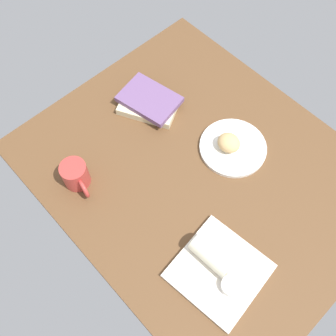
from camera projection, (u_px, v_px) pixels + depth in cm
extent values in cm
cube|color=brown|center=(200.00, 172.00, 130.52)|extent=(110.00, 90.00, 4.00)
cylinder|color=white|center=(233.00, 147.00, 131.90)|extent=(22.50, 22.50, 1.40)
ellipsoid|color=tan|center=(229.00, 143.00, 128.85)|extent=(8.20, 7.57, 5.29)
cube|color=silver|center=(219.00, 271.00, 112.43)|extent=(26.45, 26.45, 1.60)
cylinder|color=silver|center=(231.00, 286.00, 108.54)|extent=(5.93, 5.93, 2.41)
cylinder|color=#C05120|center=(232.00, 285.00, 107.75)|extent=(4.87, 4.87, 0.40)
cylinder|color=beige|center=(212.00, 255.00, 110.80)|extent=(13.01, 6.68, 5.93)
cube|color=beige|center=(148.00, 106.00, 139.12)|extent=(23.13, 20.02, 2.68)
cube|color=#6B4C7A|center=(149.00, 99.00, 137.65)|extent=(22.47, 17.88, 2.05)
cylinder|color=#B23833|center=(75.00, 174.00, 122.86)|extent=(8.34, 8.34, 9.03)
cylinder|color=#A17039|center=(73.00, 168.00, 119.40)|extent=(6.84, 6.84, 0.40)
torus|color=#B23833|center=(84.00, 188.00, 120.62)|extent=(6.72, 2.36, 6.62)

